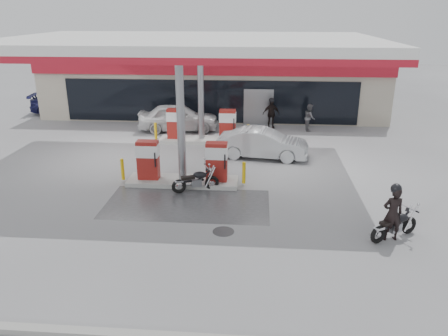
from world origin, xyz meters
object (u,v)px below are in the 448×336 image
object	(u,v)px
biker_main	(393,214)
biker_walking	(271,114)
sedan_white	(178,117)
parked_car_left	(67,103)
parked_motorcycle	(196,181)
pump_island_near	(182,167)
pump_island_far	(201,129)
attendant	(310,117)
hatchback_silver	(263,143)
main_motorcycle	(395,225)

from	to	relation	value
biker_main	biker_walking	xyz separation A→B (m)	(-3.42, 13.26, -0.01)
sedan_white	parked_car_left	distance (m)	9.18
parked_motorcycle	sedan_white	bearing A→B (deg)	83.28
pump_island_near	biker_walking	distance (m)	9.93
pump_island_near	pump_island_far	bearing A→B (deg)	90.00
pump_island_near	biker_main	xyz separation A→B (m)	(7.18, -4.08, 0.17)
attendant	hatchback_silver	world-z (taller)	attendant
parked_motorcycle	hatchback_silver	bearing A→B (deg)	38.14
pump_island_far	hatchback_silver	distance (m)	4.06
main_motorcycle	hatchback_silver	distance (m)	8.60
pump_island_near	parked_car_left	world-z (taller)	pump_island_near
pump_island_near	parked_car_left	size ratio (longest dim) A/B	1.08
biker_main	parked_motorcycle	size ratio (longest dim) A/B	0.96
pump_island_near	biker_main	world-z (taller)	pump_island_near
pump_island_far	biker_walking	size ratio (longest dim) A/B	2.96
attendant	main_motorcycle	bearing A→B (deg)	-175.89
pump_island_near	pump_island_far	size ratio (longest dim) A/B	1.00
pump_island_near	pump_island_far	distance (m)	6.00
main_motorcycle	hatchback_silver	xyz separation A→B (m)	(-4.07, 7.57, 0.27)
parked_motorcycle	biker_walking	world-z (taller)	biker_walking
attendant	biker_main	bearing A→B (deg)	-176.65
pump_island_near	main_motorcycle	xyz separation A→B (m)	(7.34, -3.97, -0.28)
pump_island_near	biker_walking	world-z (taller)	pump_island_near
pump_island_near	sedan_white	distance (m)	8.36
pump_island_near	main_motorcycle	world-z (taller)	pump_island_near
parked_car_left	biker_walking	world-z (taller)	biker_walking
parked_motorcycle	hatchback_silver	distance (m)	5.10
sedan_white	biker_walking	distance (m)	5.50
pump_island_near	main_motorcycle	distance (m)	8.36
sedan_white	pump_island_near	bearing A→B (deg)	-174.71
pump_island_near	hatchback_silver	size ratio (longest dim) A/B	1.20
parked_motorcycle	biker_walking	bearing A→B (deg)	51.57
pump_island_near	sedan_white	size ratio (longest dim) A/B	1.11
pump_island_near	parked_car_left	distance (m)	15.62
parked_motorcycle	main_motorcycle	bearing A→B (deg)	-46.76
biker_main	sedan_white	bearing A→B (deg)	-63.73
biker_main	sedan_white	size ratio (longest dim) A/B	0.38
pump_island_near	hatchback_silver	distance (m)	4.86
biker_main	biker_walking	distance (m)	13.69
biker_main	attendant	xyz separation A→B (m)	(-1.18, 12.88, -0.09)
parked_car_left	parked_motorcycle	bearing A→B (deg)	-146.92
pump_island_near	biker_walking	size ratio (longest dim) A/B	2.96
parked_motorcycle	biker_walking	xyz separation A→B (m)	(3.09, 9.96, 0.44)
biker_walking	biker_main	bearing A→B (deg)	-87.49
pump_island_near	pump_island_far	xyz separation A→B (m)	(0.00, 6.00, 0.00)
attendant	sedan_white	bearing A→B (deg)	92.59
attendant	pump_island_near	bearing A→B (deg)	143.82
parked_motorcycle	attendant	bearing A→B (deg)	39.74
main_motorcycle	biker_walking	size ratio (longest dim) A/B	0.97
parked_car_left	biker_walking	bearing A→B (deg)	-108.34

